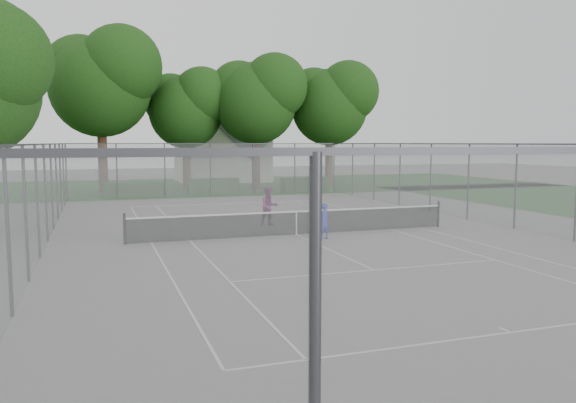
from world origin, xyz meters
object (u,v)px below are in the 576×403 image
object	(u,v)px
house	(222,138)
girl_player	(324,221)
tennis_net	(296,222)
woman_player	(269,207)

from	to	relation	value
house	girl_player	world-z (taller)	house
tennis_net	house	distance (m)	31.05
house	girl_player	size ratio (longest dim) A/B	7.41
girl_player	house	bearing A→B (deg)	-115.26
girl_player	woman_player	size ratio (longest dim) A/B	0.81
house	girl_player	xyz separation A→B (m)	(-3.13, -31.82, -3.31)
house	woman_player	xyz separation A→B (m)	(-4.04, -27.90, -3.16)
tennis_net	girl_player	size ratio (longest dim) A/B	9.65
tennis_net	woman_player	size ratio (longest dim) A/B	7.83
woman_player	tennis_net	bearing A→B (deg)	-87.93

